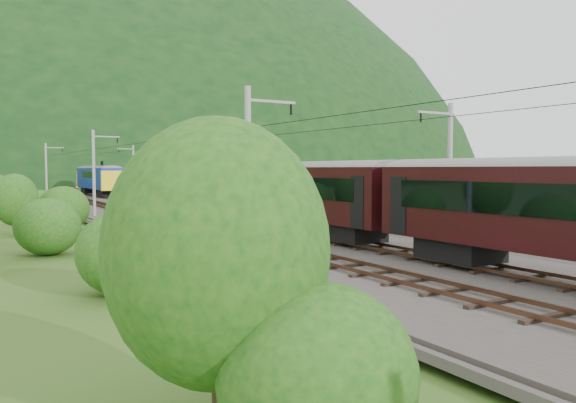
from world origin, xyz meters
TOP-DOWN VIEW (x-y plane):
  - ground at (0.00, 0.00)m, footprint 600.00×600.00m
  - railbed at (0.00, 10.00)m, footprint 14.00×220.00m
  - track_left at (-2.40, 10.00)m, footprint 2.40×220.00m
  - track_right at (2.40, 10.00)m, footprint 2.40×220.00m
  - catenary_left at (-6.12, 32.00)m, footprint 2.54×192.28m
  - catenary_right at (6.12, 32.00)m, footprint 2.54×192.28m
  - overhead_wires at (0.00, 10.00)m, footprint 4.83×198.00m
  - mountain_main at (0.00, 260.00)m, footprint 504.00×360.00m
  - train at (2.40, -0.52)m, footprint 3.23×154.55m
  - hazard_post_near at (-0.53, 44.56)m, footprint 0.15×0.15m
  - hazard_post_far at (0.15, 24.05)m, footprint 0.17×0.17m
  - signal at (-3.32, 56.96)m, footprint 0.22×0.22m
  - vegetation_left at (-14.07, 19.58)m, footprint 13.03×143.85m
  - vegetation_right at (11.64, 28.26)m, footprint 5.62×104.57m

SIDE VIEW (x-z plane):
  - ground at x=0.00m, z-range 0.00..0.00m
  - mountain_main at x=0.00m, z-range -122.00..122.00m
  - railbed at x=0.00m, z-range 0.00..0.30m
  - track_left at x=-2.40m, z-range 0.24..0.51m
  - track_right at x=2.40m, z-range 0.24..0.51m
  - hazard_post_near at x=-0.53m, z-range 0.30..1.69m
  - hazard_post_far at x=0.15m, z-range 0.30..1.94m
  - vegetation_right at x=11.64m, z-range -0.30..2.87m
  - signal at x=-3.32m, z-range 0.48..2.49m
  - vegetation_left at x=-14.07m, z-range -0.67..4.95m
  - train at x=2.40m, z-range 0.97..6.60m
  - catenary_left at x=-6.12m, z-range 0.50..8.50m
  - catenary_right at x=6.12m, z-range 0.50..8.50m
  - overhead_wires at x=0.00m, z-range 7.08..7.12m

